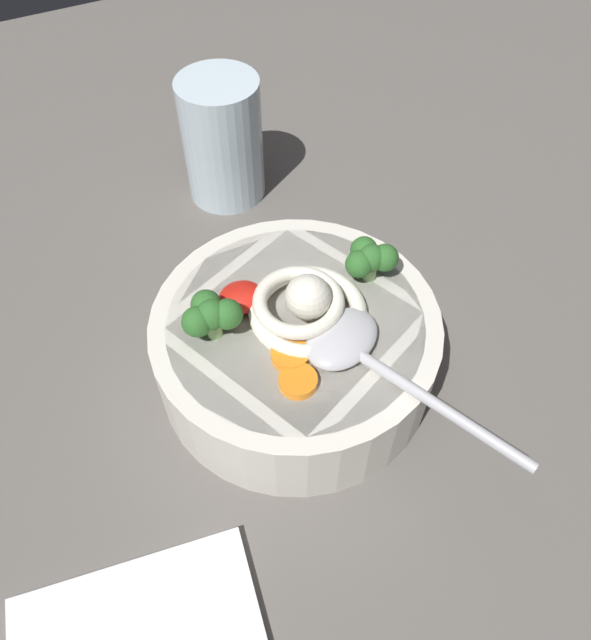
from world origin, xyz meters
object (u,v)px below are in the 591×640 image
Objects in this scene: soup_spoon at (353,351)px; drinking_glass at (223,140)px; noodle_pile at (305,305)px; soup_bowl at (296,346)px.

soup_spoon is 1.39× the size of drinking_glass.
noodle_pile is 0.55× the size of soup_spoon.
noodle_pile is 23.46cm from drinking_glass.
soup_bowl is 2.27× the size of noodle_pile.
soup_spoon reaches higher than soup_bowl.
noodle_pile reaches higher than soup_spoon.
noodle_pile is at bearing 171.19° from soup_spoon.
noodle_pile is 0.77× the size of drinking_glass.
soup_bowl is 1.76× the size of drinking_glass.
drinking_glass reaches higher than soup_spoon.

